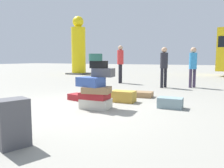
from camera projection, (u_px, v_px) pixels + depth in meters
ground_plane at (83, 108)px, 5.37m from camera, size 80.00×80.00×0.00m
suitcase_tower at (96, 87)px, 5.30m from camera, size 0.83×0.67×1.28m
suitcase_charcoal_left_side at (13, 123)px, 3.00m from camera, size 0.43×0.47×0.64m
suitcase_brown_foreground_near at (141, 94)px, 6.96m from camera, size 0.76×0.50×0.16m
suitcase_tan_upright_blue at (123, 96)px, 6.13m from camera, size 0.63×0.39×0.30m
suitcase_maroon_right_side at (79, 97)px, 6.39m from camera, size 0.67×0.49×0.17m
suitcase_slate_white_trunk at (170, 103)px, 5.38m from camera, size 0.57×0.37×0.25m
person_bearded_onlooker at (120, 61)px, 10.79m from camera, size 0.30×0.34×1.79m
person_tourist_with_camera at (164, 64)px, 9.08m from camera, size 0.30×0.32×1.63m
person_passerby_in_red at (193, 64)px, 9.11m from camera, size 0.30×0.30×1.62m
yellow_dummy_statue at (79, 49)px, 16.97m from camera, size 1.46×1.46×4.29m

